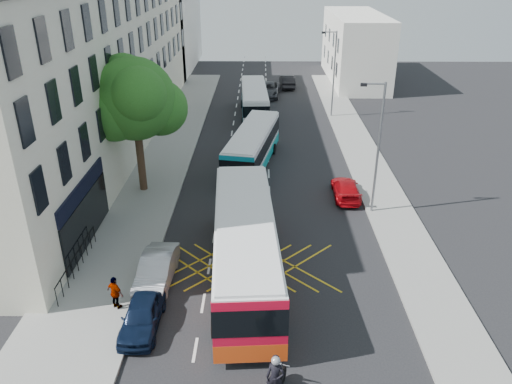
{
  "coord_description": "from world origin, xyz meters",
  "views": [
    {
      "loc": [
        -0.55,
        -15.46,
        14.57
      ],
      "look_at": [
        -0.84,
        10.3,
        2.2
      ],
      "focal_mm": 35.0,
      "sensor_mm": 36.0,
      "label": 1
    }
  ],
  "objects_px": {
    "bus_far": "(254,101)",
    "distant_car_dark": "(287,81)",
    "lamp_far": "(333,70)",
    "motorbike": "(276,380)",
    "red_hatchback": "(346,189)",
    "bus_mid": "(252,147)",
    "parked_car_silver": "(157,270)",
    "parked_car_blue": "(142,315)",
    "lamp_near": "(377,143)",
    "street_tree": "(134,100)",
    "bus_near": "(245,246)",
    "pedestrian_far": "(115,293)",
    "distant_car_grey": "(268,90)"
  },
  "relations": [
    {
      "from": "parked_car_silver",
      "to": "red_hatchback",
      "type": "relative_size",
      "value": 1.06
    },
    {
      "from": "parked_car_blue",
      "to": "red_hatchback",
      "type": "distance_m",
      "value": 16.65
    },
    {
      "from": "parked_car_silver",
      "to": "red_hatchback",
      "type": "distance_m",
      "value": 14.32
    },
    {
      "from": "lamp_far",
      "to": "motorbike",
      "type": "bearing_deg",
      "value": -100.2
    },
    {
      "from": "distant_car_grey",
      "to": "distant_car_dark",
      "type": "height_order",
      "value": "distant_car_grey"
    },
    {
      "from": "bus_far",
      "to": "motorbike",
      "type": "xyz_separation_m",
      "value": [
        1.25,
        -34.74,
        -0.56
      ]
    },
    {
      "from": "lamp_far",
      "to": "bus_near",
      "type": "distance_m",
      "value": 28.14
    },
    {
      "from": "bus_far",
      "to": "red_hatchback",
      "type": "relative_size",
      "value": 2.56
    },
    {
      "from": "motorbike",
      "to": "red_hatchback",
      "type": "relative_size",
      "value": 0.54
    },
    {
      "from": "lamp_near",
      "to": "motorbike",
      "type": "height_order",
      "value": "lamp_near"
    },
    {
      "from": "bus_mid",
      "to": "bus_far",
      "type": "distance_m",
      "value": 12.81
    },
    {
      "from": "street_tree",
      "to": "lamp_near",
      "type": "height_order",
      "value": "street_tree"
    },
    {
      "from": "motorbike",
      "to": "parked_car_silver",
      "type": "bearing_deg",
      "value": 147.77
    },
    {
      "from": "bus_near",
      "to": "distant_car_dark",
      "type": "distance_m",
      "value": 39.16
    },
    {
      "from": "lamp_far",
      "to": "pedestrian_far",
      "type": "bearing_deg",
      "value": -114.07
    },
    {
      "from": "street_tree",
      "to": "parked_car_blue",
      "type": "bearing_deg",
      "value": -77.92
    },
    {
      "from": "motorbike",
      "to": "red_hatchback",
      "type": "distance_m",
      "value": 17.4
    },
    {
      "from": "pedestrian_far",
      "to": "bus_far",
      "type": "bearing_deg",
      "value": -67.69
    },
    {
      "from": "bus_far",
      "to": "distant_car_grey",
      "type": "bearing_deg",
      "value": 76.36
    },
    {
      "from": "distant_car_dark",
      "to": "lamp_far",
      "type": "bearing_deg",
      "value": 104.08
    },
    {
      "from": "bus_near",
      "to": "distant_car_grey",
      "type": "relative_size",
      "value": 2.31
    },
    {
      "from": "lamp_near",
      "to": "parked_car_silver",
      "type": "height_order",
      "value": "lamp_near"
    },
    {
      "from": "distant_car_dark",
      "to": "bus_far",
      "type": "bearing_deg",
      "value": 69.14
    },
    {
      "from": "lamp_near",
      "to": "parked_car_blue",
      "type": "height_order",
      "value": "lamp_near"
    },
    {
      "from": "bus_near",
      "to": "distant_car_dark",
      "type": "xyz_separation_m",
      "value": [
        3.81,
        38.95,
        -1.08
      ]
    },
    {
      "from": "parked_car_silver",
      "to": "motorbike",
      "type": "bearing_deg",
      "value": -49.49
    },
    {
      "from": "bus_mid",
      "to": "red_hatchback",
      "type": "xyz_separation_m",
      "value": [
        6.24,
        -5.28,
        -0.92
      ]
    },
    {
      "from": "lamp_near",
      "to": "red_hatchback",
      "type": "relative_size",
      "value": 1.96
    },
    {
      "from": "motorbike",
      "to": "lamp_far",
      "type": "bearing_deg",
      "value": 99.2
    },
    {
      "from": "street_tree",
      "to": "parked_car_silver",
      "type": "distance_m",
      "value": 12.13
    },
    {
      "from": "lamp_near",
      "to": "distant_car_dark",
      "type": "relative_size",
      "value": 1.77
    },
    {
      "from": "pedestrian_far",
      "to": "red_hatchback",
      "type": "bearing_deg",
      "value": -102.51
    },
    {
      "from": "street_tree",
      "to": "bus_near",
      "type": "bearing_deg",
      "value": -54.09
    },
    {
      "from": "lamp_far",
      "to": "distant_car_grey",
      "type": "bearing_deg",
      "value": 127.57
    },
    {
      "from": "motorbike",
      "to": "distant_car_dark",
      "type": "height_order",
      "value": "motorbike"
    },
    {
      "from": "bus_mid",
      "to": "parked_car_silver",
      "type": "distance_m",
      "value": 15.52
    },
    {
      "from": "lamp_far",
      "to": "motorbike",
      "type": "relative_size",
      "value": 3.6
    },
    {
      "from": "parked_car_silver",
      "to": "bus_mid",
      "type": "bearing_deg",
      "value": 75.7
    },
    {
      "from": "street_tree",
      "to": "red_hatchback",
      "type": "height_order",
      "value": "street_tree"
    },
    {
      "from": "street_tree",
      "to": "bus_mid",
      "type": "relative_size",
      "value": 0.84
    },
    {
      "from": "lamp_far",
      "to": "pedestrian_far",
      "type": "distance_m",
      "value": 32.56
    },
    {
      "from": "bus_far",
      "to": "distant_car_dark",
      "type": "distance_m",
      "value": 12.31
    },
    {
      "from": "lamp_near",
      "to": "bus_near",
      "type": "xyz_separation_m",
      "value": [
        -7.51,
        -6.98,
        -2.79
      ]
    },
    {
      "from": "distant_car_grey",
      "to": "pedestrian_far",
      "type": "distance_m",
      "value": 38.04
    },
    {
      "from": "bus_far",
      "to": "distant_car_grey",
      "type": "distance_m",
      "value": 7.71
    },
    {
      "from": "lamp_far",
      "to": "red_hatchback",
      "type": "distance_m",
      "value": 18.3
    },
    {
      "from": "motorbike",
      "to": "parked_car_blue",
      "type": "relative_size",
      "value": 0.58
    },
    {
      "from": "street_tree",
      "to": "distant_car_grey",
      "type": "xyz_separation_m",
      "value": [
        8.7,
        24.85,
        -5.54
      ]
    },
    {
      "from": "lamp_far",
      "to": "parked_car_blue",
      "type": "distance_m",
      "value": 33.06
    },
    {
      "from": "bus_far",
      "to": "parked_car_blue",
      "type": "distance_m",
      "value": 31.23
    }
  ]
}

